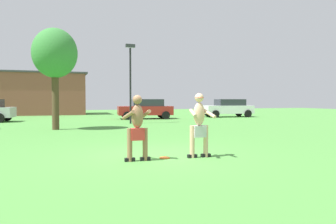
{
  "coord_description": "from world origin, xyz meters",
  "views": [
    {
      "loc": [
        -2.45,
        -8.56,
        1.56
      ],
      "look_at": [
        0.23,
        -0.55,
        1.23
      ],
      "focal_mm": 34.45,
      "sensor_mm": 36.0,
      "label": 1
    }
  ],
  "objects_px": {
    "player_in_red": "(137,127)",
    "car_red_mid_lot": "(146,109)",
    "player_with_cap": "(199,122)",
    "frisbee": "(165,158)",
    "tree_behind_players": "(55,54)",
    "lamp_post": "(130,74)",
    "car_white_near_post": "(228,108)"
  },
  "relations": [
    {
      "from": "player_with_cap",
      "to": "lamp_post",
      "type": "xyz_separation_m",
      "value": [
        0.76,
        12.49,
        2.21
      ]
    },
    {
      "from": "car_red_mid_lot",
      "to": "frisbee",
      "type": "bearing_deg",
      "value": -102.94
    },
    {
      "from": "player_in_red",
      "to": "car_white_near_post",
      "type": "xyz_separation_m",
      "value": [
        12.36,
        17.52,
        -0.05
      ]
    },
    {
      "from": "player_in_red",
      "to": "frisbee",
      "type": "xyz_separation_m",
      "value": [
        0.77,
        0.13,
        -0.86
      ]
    },
    {
      "from": "player_with_cap",
      "to": "lamp_post",
      "type": "height_order",
      "value": "lamp_post"
    },
    {
      "from": "player_in_red",
      "to": "frisbee",
      "type": "bearing_deg",
      "value": 9.7
    },
    {
      "from": "frisbee",
      "to": "tree_behind_players",
      "type": "height_order",
      "value": "tree_behind_players"
    },
    {
      "from": "frisbee",
      "to": "lamp_post",
      "type": "xyz_separation_m",
      "value": [
        1.68,
        12.31,
        3.16
      ]
    },
    {
      "from": "player_in_red",
      "to": "car_red_mid_lot",
      "type": "bearing_deg",
      "value": 74.74
    },
    {
      "from": "car_red_mid_lot",
      "to": "lamp_post",
      "type": "xyz_separation_m",
      "value": [
        -2.21,
        -4.64,
        2.34
      ]
    },
    {
      "from": "car_white_near_post",
      "to": "lamp_post",
      "type": "distance_m",
      "value": 11.39
    },
    {
      "from": "car_red_mid_lot",
      "to": "player_in_red",
      "type": "bearing_deg",
      "value": -105.26
    },
    {
      "from": "player_in_red",
      "to": "lamp_post",
      "type": "bearing_deg",
      "value": 78.87
    },
    {
      "from": "player_in_red",
      "to": "car_red_mid_lot",
      "type": "relative_size",
      "value": 0.37
    },
    {
      "from": "lamp_post",
      "to": "tree_behind_players",
      "type": "distance_m",
      "value": 5.38
    },
    {
      "from": "player_in_red",
      "to": "player_with_cap",
      "type": "bearing_deg",
      "value": -1.5
    },
    {
      "from": "lamp_post",
      "to": "car_white_near_post",
      "type": "bearing_deg",
      "value": 27.13
    },
    {
      "from": "lamp_post",
      "to": "car_red_mid_lot",
      "type": "bearing_deg",
      "value": 64.5
    },
    {
      "from": "player_in_red",
      "to": "lamp_post",
      "type": "relative_size",
      "value": 0.33
    },
    {
      "from": "player_in_red",
      "to": "tree_behind_players",
      "type": "relative_size",
      "value": 0.32
    },
    {
      "from": "frisbee",
      "to": "car_red_mid_lot",
      "type": "distance_m",
      "value": 17.41
    },
    {
      "from": "player_in_red",
      "to": "lamp_post",
      "type": "height_order",
      "value": "lamp_post"
    },
    {
      "from": "player_in_red",
      "to": "car_red_mid_lot",
      "type": "xyz_separation_m",
      "value": [
        4.66,
        17.08,
        -0.05
      ]
    },
    {
      "from": "player_with_cap",
      "to": "tree_behind_players",
      "type": "height_order",
      "value": "tree_behind_players"
    },
    {
      "from": "car_white_near_post",
      "to": "tree_behind_players",
      "type": "bearing_deg",
      "value": -151.24
    },
    {
      "from": "player_with_cap",
      "to": "car_red_mid_lot",
      "type": "relative_size",
      "value": 0.39
    },
    {
      "from": "player_with_cap",
      "to": "frisbee",
      "type": "bearing_deg",
      "value": 169.19
    },
    {
      "from": "frisbee",
      "to": "tree_behind_players",
      "type": "distance_m",
      "value": 10.61
    },
    {
      "from": "frisbee",
      "to": "tree_behind_players",
      "type": "relative_size",
      "value": 0.05
    },
    {
      "from": "frisbee",
      "to": "lamp_post",
      "type": "height_order",
      "value": "lamp_post"
    },
    {
      "from": "player_with_cap",
      "to": "tree_behind_players",
      "type": "xyz_separation_m",
      "value": [
        -3.75,
        9.65,
        2.91
      ]
    },
    {
      "from": "car_red_mid_lot",
      "to": "lamp_post",
      "type": "relative_size",
      "value": 0.88
    }
  ]
}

